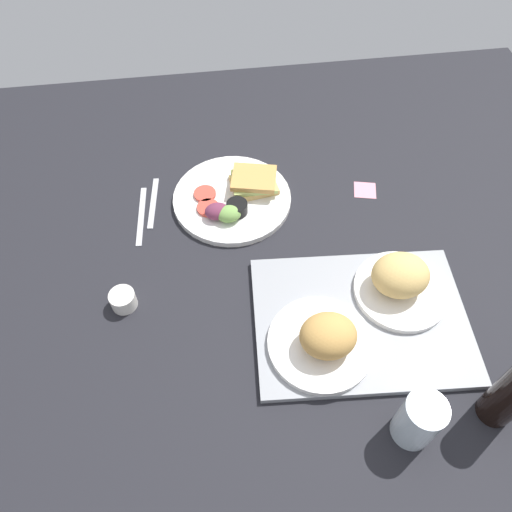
{
  "coord_description": "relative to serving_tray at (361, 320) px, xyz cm",
  "views": [
    {
      "loc": [
        10.9,
        67.76,
        93.77
      ],
      "look_at": [
        2.0,
        3.0,
        4.0
      ],
      "focal_mm": 34.71,
      "sensor_mm": 36.0,
      "label": 1
    }
  ],
  "objects": [
    {
      "name": "fork",
      "position": [
        43.37,
        -40.3,
        -0.55
      ],
      "size": [
        3.21,
        17.05,
        0.5
      ],
      "primitive_type": "cube",
      "rotation": [
        0.0,
        0.0,
        1.46
      ],
      "color": "#B7B7BC",
      "rests_on": "ground_plane"
    },
    {
      "name": "bread_plate_far",
      "position": [
        9.47,
        5.4,
        4.12
      ],
      "size": [
        21.58,
        21.58,
        9.16
      ],
      "color": "white",
      "rests_on": "serving_tray"
    },
    {
      "name": "ground_plane",
      "position": [
        18.11,
        -20.33,
        -2.3
      ],
      "size": [
        190.0,
        150.0,
        3.0
      ],
      "primitive_type": "cube",
      "color": "black"
    },
    {
      "name": "espresso_cup",
      "position": [
        49.93,
        -11.07,
        1.2
      ],
      "size": [
        5.6,
        5.6,
        4.0
      ],
      "primitive_type": "cylinder",
      "color": "silver",
      "rests_on": "ground_plane"
    },
    {
      "name": "serving_tray",
      "position": [
        0.0,
        0.0,
        0.0
      ],
      "size": [
        47.27,
        36.17,
        1.6
      ],
      "primitive_type": "cube",
      "rotation": [
        0.0,
        0.0,
        -0.07
      ],
      "color": "gray",
      "rests_on": "ground_plane"
    },
    {
      "name": "drinking_glass",
      "position": [
        -3.26,
        23.7,
        5.34
      ],
      "size": [
        7.48,
        7.48,
        12.27
      ],
      "primitive_type": "cylinder",
      "color": "silver",
      "rests_on": "ground_plane"
    },
    {
      "name": "knife",
      "position": [
        46.37,
        -36.3,
        -0.55
      ],
      "size": [
        2.69,
        19.05,
        0.5
      ],
      "primitive_type": "cube",
      "rotation": [
        0.0,
        0.0,
        1.5
      ],
      "color": "#B7B7BC",
      "rests_on": "ground_plane"
    },
    {
      "name": "bread_plate_near",
      "position": [
        -9.41,
        -5.6,
        4.72
      ],
      "size": [
        20.39,
        20.39,
        9.82
      ],
      "color": "white",
      "rests_on": "serving_tray"
    },
    {
      "name": "sticky_note",
      "position": [
        -11.26,
        -37.34,
        -0.74
      ],
      "size": [
        6.75,
        6.75,
        0.12
      ],
      "primitive_type": "cube",
      "rotation": [
        0.0,
        0.0,
        -0.24
      ],
      "color": "pink",
      "rests_on": "ground_plane"
    },
    {
      "name": "plate_with_salad",
      "position": [
        22.72,
        -37.9,
        0.85
      ],
      "size": [
        29.86,
        29.86,
        5.4
      ],
      "color": "white",
      "rests_on": "ground_plane"
    }
  ]
}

